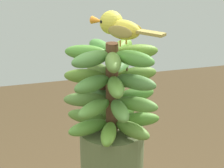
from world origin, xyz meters
TOP-DOWN VIEW (x-y plane):
  - banana_bunch at (0.00, 0.00)m, footprint 0.30×0.30m
  - perched_bird at (0.01, -0.01)m, footprint 0.17×0.20m

SIDE VIEW (x-z plane):
  - banana_bunch at x=0.00m, z-range 1.35..1.63m
  - perched_bird at x=0.01m, z-range 1.63..1.72m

